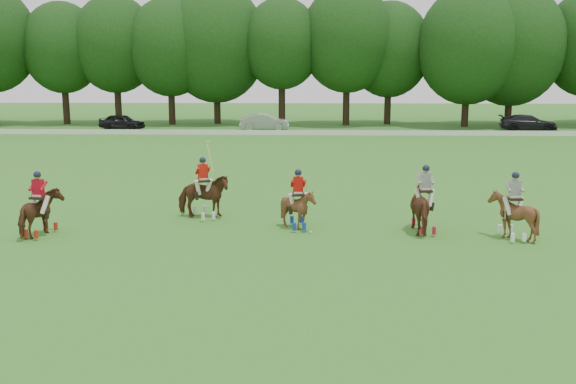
{
  "coord_description": "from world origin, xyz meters",
  "views": [
    {
      "loc": [
        2.91,
        -18.78,
        5.87
      ],
      "look_at": [
        2.12,
        4.2,
        1.4
      ],
      "focal_mm": 40.0,
      "sensor_mm": 36.0,
      "label": 1
    }
  ],
  "objects_px": {
    "polo_red_c": "(298,208)",
    "car_right": "(528,123)",
    "polo_stripe_b": "(513,215)",
    "polo_stripe_a": "(424,208)",
    "polo_red_a": "(40,213)",
    "polo_ball": "(311,232)",
    "polo_red_b": "(203,196)",
    "car_left": "(122,122)",
    "car_mid": "(264,122)"
  },
  "relations": [
    {
      "from": "car_mid",
      "to": "polo_ball",
      "type": "height_order",
      "value": "car_mid"
    },
    {
      "from": "polo_stripe_a",
      "to": "polo_stripe_b",
      "type": "bearing_deg",
      "value": -16.26
    },
    {
      "from": "polo_red_a",
      "to": "polo_ball",
      "type": "distance_m",
      "value": 9.61
    },
    {
      "from": "polo_red_b",
      "to": "polo_ball",
      "type": "xyz_separation_m",
      "value": [
        4.24,
        -2.25,
        -0.85
      ]
    },
    {
      "from": "car_left",
      "to": "polo_red_b",
      "type": "relative_size",
      "value": 1.48
    },
    {
      "from": "car_mid",
      "to": "polo_red_a",
      "type": "bearing_deg",
      "value": 169.65
    },
    {
      "from": "car_left",
      "to": "polo_ball",
      "type": "bearing_deg",
      "value": -141.84
    },
    {
      "from": "car_right",
      "to": "polo_red_a",
      "type": "bearing_deg",
      "value": 149.48
    },
    {
      "from": "polo_red_b",
      "to": "car_right",
      "type": "bearing_deg",
      "value": 55.95
    },
    {
      "from": "car_right",
      "to": "polo_stripe_a",
      "type": "relative_size",
      "value": 2.13
    },
    {
      "from": "polo_ball",
      "to": "polo_red_a",
      "type": "bearing_deg",
      "value": -175.86
    },
    {
      "from": "car_mid",
      "to": "polo_red_a",
      "type": "relative_size",
      "value": 2.03
    },
    {
      "from": "car_left",
      "to": "polo_red_c",
      "type": "relative_size",
      "value": 1.97
    },
    {
      "from": "polo_red_c",
      "to": "polo_stripe_b",
      "type": "relative_size",
      "value": 0.94
    },
    {
      "from": "car_mid",
      "to": "polo_red_a",
      "type": "distance_m",
      "value": 39.9
    },
    {
      "from": "car_left",
      "to": "polo_red_b",
      "type": "height_order",
      "value": "polo_red_b"
    },
    {
      "from": "car_mid",
      "to": "polo_red_b",
      "type": "xyz_separation_m",
      "value": [
        0.2,
        -36.63,
        0.12
      ]
    },
    {
      "from": "polo_red_b",
      "to": "car_left",
      "type": "bearing_deg",
      "value": 110.84
    },
    {
      "from": "car_right",
      "to": "polo_stripe_b",
      "type": "height_order",
      "value": "polo_stripe_b"
    },
    {
      "from": "polo_stripe_a",
      "to": "polo_ball",
      "type": "distance_m",
      "value": 4.2
    },
    {
      "from": "polo_red_c",
      "to": "polo_stripe_b",
      "type": "bearing_deg",
      "value": -8.96
    },
    {
      "from": "polo_stripe_b",
      "to": "polo_stripe_a",
      "type": "bearing_deg",
      "value": 163.74
    },
    {
      "from": "car_left",
      "to": "polo_stripe_a",
      "type": "bearing_deg",
      "value": -136.88
    },
    {
      "from": "polo_red_a",
      "to": "polo_stripe_b",
      "type": "bearing_deg",
      "value": 0.58
    },
    {
      "from": "polo_red_c",
      "to": "polo_red_a",
      "type": "bearing_deg",
      "value": -171.57
    },
    {
      "from": "polo_stripe_a",
      "to": "car_left",
      "type": "bearing_deg",
      "value": 120.02
    },
    {
      "from": "polo_red_b",
      "to": "car_mid",
      "type": "bearing_deg",
      "value": 90.32
    },
    {
      "from": "polo_red_a",
      "to": "polo_stripe_b",
      "type": "relative_size",
      "value": 0.98
    },
    {
      "from": "car_right",
      "to": "polo_red_a",
      "type": "height_order",
      "value": "polo_red_a"
    },
    {
      "from": "polo_stripe_a",
      "to": "polo_stripe_b",
      "type": "relative_size",
      "value": 1.04
    },
    {
      "from": "car_left",
      "to": "polo_red_a",
      "type": "height_order",
      "value": "polo_red_a"
    },
    {
      "from": "car_left",
      "to": "polo_ball",
      "type": "relative_size",
      "value": 48.86
    },
    {
      "from": "car_mid",
      "to": "polo_ball",
      "type": "relative_size",
      "value": 52.28
    },
    {
      "from": "polo_ball",
      "to": "car_right",
      "type": "bearing_deg",
      "value": 62.18
    },
    {
      "from": "polo_stripe_b",
      "to": "polo_ball",
      "type": "relative_size",
      "value": 26.26
    },
    {
      "from": "car_right",
      "to": "car_left",
      "type": "bearing_deg",
      "value": 96.71
    },
    {
      "from": "car_mid",
      "to": "polo_red_c",
      "type": "relative_size",
      "value": 2.11
    },
    {
      "from": "car_mid",
      "to": "polo_red_b",
      "type": "distance_m",
      "value": 36.63
    },
    {
      "from": "car_left",
      "to": "car_right",
      "type": "distance_m",
      "value": 38.7
    },
    {
      "from": "car_right",
      "to": "polo_ball",
      "type": "relative_size",
      "value": 58.19
    },
    {
      "from": "polo_red_b",
      "to": "polo_ball",
      "type": "height_order",
      "value": "polo_red_b"
    },
    {
      "from": "polo_stripe_a",
      "to": "polo_ball",
      "type": "bearing_deg",
      "value": -175.51
    },
    {
      "from": "polo_ball",
      "to": "polo_red_c",
      "type": "bearing_deg",
      "value": 125.88
    },
    {
      "from": "polo_stripe_b",
      "to": "polo_red_a",
      "type": "bearing_deg",
      "value": -179.42
    },
    {
      "from": "polo_red_b",
      "to": "polo_ball",
      "type": "distance_m",
      "value": 4.87
    },
    {
      "from": "car_right",
      "to": "polo_stripe_b",
      "type": "relative_size",
      "value": 2.22
    },
    {
      "from": "polo_red_b",
      "to": "polo_stripe_a",
      "type": "relative_size",
      "value": 1.21
    },
    {
      "from": "polo_red_c",
      "to": "car_right",
      "type": "bearing_deg",
      "value": 61.23
    },
    {
      "from": "polo_red_c",
      "to": "polo_stripe_b",
      "type": "xyz_separation_m",
      "value": [
        7.47,
        -1.18,
        0.06
      ]
    },
    {
      "from": "car_mid",
      "to": "polo_red_b",
      "type": "height_order",
      "value": "polo_red_b"
    }
  ]
}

